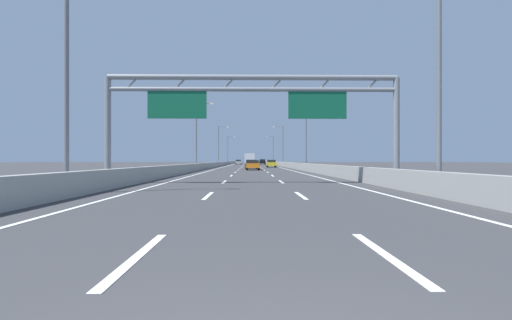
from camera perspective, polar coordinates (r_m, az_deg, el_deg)
The scene contains 56 objects.
ground_plane at distance 101.87m, azimuth -0.84°, elevation -0.76°, with size 260.00×260.00×0.00m, color #38383A.
lane_dash_left_0 at distance 5.76m, azimuth -17.75°, elevation -13.91°, with size 0.16×3.00×0.01m, color white.
lane_dash_left_1 at distance 14.51m, azimuth -7.37°, elevation -5.47°, with size 0.16×3.00×0.01m, color white.
lane_dash_left_2 at distance 23.45m, azimuth -4.91°, elevation -3.37°, with size 0.16×3.00×0.01m, color white.
lane_dash_left_3 at distance 32.43m, azimuth -3.81°, elevation -2.43°, with size 0.16×3.00×0.01m, color white.
lane_dash_left_4 at distance 41.41m, azimuth -3.18°, elevation -1.90°, with size 0.16×3.00×0.01m, color white.
lane_dash_left_5 at distance 50.40m, azimuth -2.78°, elevation -1.55°, with size 0.16×3.00×0.01m, color white.
lane_dash_left_6 at distance 59.39m, azimuth -2.51°, elevation -1.32°, with size 0.16×3.00×0.01m, color white.
lane_dash_left_7 at distance 68.39m, azimuth -2.30°, elevation -1.14°, with size 0.16×3.00×0.01m, color white.
lane_dash_left_8 at distance 77.39m, azimuth -2.14°, elevation -1.00°, with size 0.16×3.00×0.01m, color white.
lane_dash_left_9 at distance 86.38m, azimuth -2.02°, elevation -0.90°, with size 0.16×3.00×0.01m, color white.
lane_dash_left_10 at distance 95.38m, azimuth -1.92°, elevation -0.81°, with size 0.16×3.00×0.01m, color white.
lane_dash_left_11 at distance 104.38m, azimuth -1.83°, elevation -0.74°, with size 0.16×3.00×0.01m, color white.
lane_dash_left_12 at distance 113.38m, azimuth -1.76°, elevation -0.68°, with size 0.16×3.00×0.01m, color white.
lane_dash_left_13 at distance 122.37m, azimuth -1.70°, elevation -0.63°, with size 0.16×3.00×0.01m, color white.
lane_dash_left_14 at distance 131.37m, azimuth -1.65°, elevation -0.58°, with size 0.16×3.00×0.01m, color white.
lane_dash_left_15 at distance 140.37m, azimuth -1.60°, elevation -0.54°, with size 0.16×3.00×0.01m, color white.
lane_dash_left_16 at distance 149.37m, azimuth -1.56°, elevation -0.51°, with size 0.16×3.00×0.01m, color white.
lane_dash_left_17 at distance 158.37m, azimuth -1.53°, elevation -0.48°, with size 0.16×3.00×0.01m, color white.
lane_dash_right_0 at distance 5.88m, azimuth 19.36°, elevation -13.64°, with size 0.16×3.00×0.01m, color white.
lane_dash_right_1 at distance 14.56m, azimuth 6.92°, elevation -5.45°, with size 0.16×3.00×0.01m, color white.
lane_dash_right_2 at distance 23.48m, azimuth 3.91°, elevation -3.37°, with size 0.16×3.00×0.01m, color white.
lane_dash_right_3 at distance 32.45m, azimuth 2.56°, elevation -2.43°, with size 0.16×3.00×0.01m, color white.
lane_dash_right_4 at distance 41.43m, azimuth 1.80°, elevation -1.90°, with size 0.16×3.00×0.01m, color white.
lane_dash_right_5 at distance 50.41m, azimuth 1.31°, elevation -1.55°, with size 0.16×3.00×0.01m, color white.
lane_dash_right_6 at distance 59.41m, azimuth 0.97°, elevation -1.32°, with size 0.16×3.00×0.01m, color white.
lane_dash_right_7 at distance 68.40m, azimuth 0.72°, elevation -1.14°, with size 0.16×3.00×0.01m, color white.
lane_dash_right_8 at distance 77.39m, azimuth 0.52°, elevation -1.00°, with size 0.16×3.00×0.01m, color white.
lane_dash_right_9 at distance 86.39m, azimuth 0.37°, elevation -0.90°, with size 0.16×3.00×0.01m, color white.
lane_dash_right_10 at distance 95.39m, azimuth 0.25°, elevation -0.81°, with size 0.16×3.00×0.01m, color white.
lane_dash_right_11 at distance 104.38m, azimuth 0.14°, elevation -0.74°, with size 0.16×3.00×0.01m, color white.
lane_dash_right_12 at distance 113.38m, azimuth 0.06°, elevation -0.68°, with size 0.16×3.00×0.01m, color white.
lane_dash_right_13 at distance 122.38m, azimuth -0.02°, elevation -0.63°, with size 0.16×3.00×0.01m, color white.
lane_dash_right_14 at distance 131.38m, azimuth -0.08°, elevation -0.58°, with size 0.16×3.00×0.01m, color white.
lane_dash_right_15 at distance 140.38m, azimuth -0.14°, elevation -0.54°, with size 0.16×3.00×0.01m, color white.
lane_dash_right_16 at distance 149.38m, azimuth -0.18°, elevation -0.51°, with size 0.16×3.00×0.01m, color white.
lane_dash_right_17 at distance 158.37m, azimuth -0.23°, elevation -0.48°, with size 0.16×3.00×0.01m, color white.
edge_line_left at distance 90.01m, azimuth -4.17°, elevation -0.86°, with size 0.16×176.00×0.01m, color white.
edge_line_right at distance 90.03m, azimuth 2.52°, elevation -0.86°, with size 0.16×176.00×0.01m, color white.
barrier_left at distance 112.06m, azimuth -4.38°, elevation -0.45°, with size 0.45×220.00×0.95m.
barrier_right at distance 112.08m, azimuth 2.68°, elevation -0.45°, with size 0.45×220.00×0.95m.
sign_gantry at distance 21.85m, azimuth -0.65°, elevation 9.11°, with size 17.19×0.36×6.36m.
streetlamp_left_near at distance 17.40m, azimuth -26.41°, elevation 13.32°, with size 2.58×0.28×9.50m.
streetlamp_right_near at distance 17.56m, azimuth 25.63°, elevation 13.20°, with size 2.58×0.28×9.50m.
streetlamp_left_mid at distance 52.61m, azimuth -8.93°, elevation 4.39°, with size 2.58×0.28×9.50m.
streetlamp_right_mid at distance 52.66m, azimuth 7.43°, elevation 4.38°, with size 2.58×0.28×9.50m.
streetlamp_left_far at distance 88.99m, azimuth -5.64°, elevation 2.60°, with size 2.58×0.28×9.50m.
streetlamp_right_far at distance 89.02m, azimuth 3.99°, elevation 2.60°, with size 2.58×0.28×9.50m.
streetlamp_left_distant at distance 125.54m, azimuth -4.27°, elevation 1.85°, with size 2.58×0.28×9.50m.
streetlamp_right_distant at distance 125.56m, azimuth 2.55°, elevation 1.85°, with size 2.58×0.28×9.50m.
orange_car at distance 50.79m, azimuth -0.49°, elevation -0.76°, with size 1.82×4.24×1.35m.
black_car at distance 110.62m, azimuth 0.99°, elevation -0.28°, with size 1.84×4.63×1.58m.
yellow_car at distance 69.19m, azimuth 2.38°, elevation -0.53°, with size 1.72×4.31×1.40m.
blue_car at distance 57.84m, azimuth -0.72°, elevation -0.64°, with size 1.84×4.15×1.42m.
silver_car at distance 114.14m, azimuth -2.71°, elevation -0.30°, with size 1.78×4.21×1.44m.
box_truck at distance 90.87m, azimuth -0.99°, elevation 0.16°, with size 2.37×8.51×2.94m.
Camera 1 is at (-0.18, -1.86, 1.39)m, focal length 26.01 mm.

